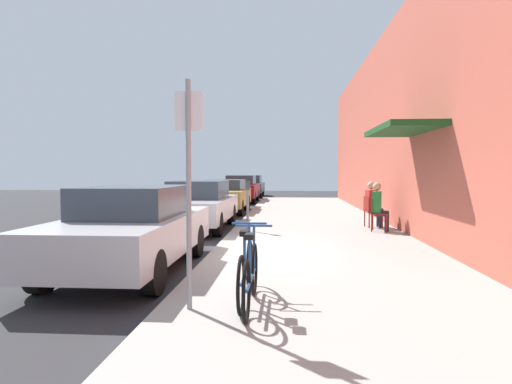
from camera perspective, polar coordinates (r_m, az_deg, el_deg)
The scene contains 16 objects.
ground_plane at distance 8.91m, azimuth -5.73°, elevation -8.26°, with size 60.00×60.00×0.00m, color #2D2D30.
sidewalk_slab at distance 10.77m, azimuth 8.12°, elevation -6.06°, with size 4.50×32.00×0.12m, color #9E9B93.
building_facade at distance 11.14m, azimuth 20.78°, elevation 9.46°, with size 1.40×32.00×6.09m.
parked_car_0 at distance 7.67m, azimuth -15.84°, elevation -4.53°, with size 1.80×4.40×1.44m.
parked_car_1 at distance 12.87m, azimuth -7.53°, elevation -1.61°, with size 1.80×4.40×1.42m.
parked_car_2 at distance 18.08m, azimuth -4.10°, elevation -0.41°, with size 1.80×4.40×1.36m.
parked_car_3 at distance 24.25m, azimuth -1.96°, elevation 0.48°, with size 1.80×4.40×1.49m.
parked_car_4 at distance 29.71m, azimuth -0.82°, elevation 0.84°, with size 1.80×4.40×1.45m.
parking_meter at distance 11.56m, azimuth -1.09°, elevation -1.31°, with size 0.12×0.10×1.32m.
street_sign at distance 4.98m, azimuth -8.78°, elevation 2.09°, with size 0.32×0.06×2.60m.
bicycle_0 at distance 5.37m, azimuth -1.34°, elevation -10.34°, with size 0.46×1.71×0.90m.
bicycle_1 at distance 5.12m, azimuth -0.68°, elevation -10.98°, with size 0.46×1.71×0.90m.
cafe_chair_0 at distance 11.97m, azimuth 15.46°, elevation -2.53°, with size 0.54×0.54×0.87m.
seated_patron_0 at distance 11.95m, azimuth 15.76°, elevation -1.62°, with size 0.50×0.45×1.29m.
cafe_chair_1 at distance 12.76m, azimuth 14.75°, elevation -2.21°, with size 0.50×0.50×0.87m.
seated_patron_1 at distance 12.77m, azimuth 15.01°, elevation -1.34°, with size 0.47×0.41×1.29m.
Camera 1 is at (1.52, -8.62, 1.69)m, focal length 30.65 mm.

